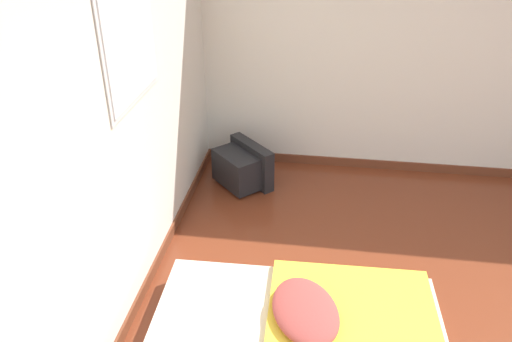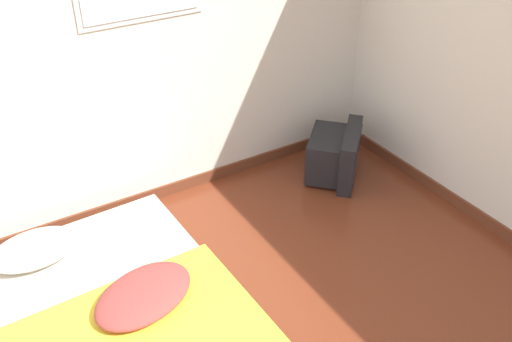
{
  "view_description": "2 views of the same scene",
  "coord_description": "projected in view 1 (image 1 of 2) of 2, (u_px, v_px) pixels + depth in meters",
  "views": [
    {
      "loc": [
        -1.92,
        1.24,
        2.51
      ],
      "look_at": [
        1.27,
        1.7,
        0.66
      ],
      "focal_mm": 35.0,
      "sensor_mm": 36.0,
      "label": 1
    },
    {
      "loc": [
        -0.33,
        -0.9,
        2.5
      ],
      "look_at": [
        1.2,
        1.59,
        0.57
      ],
      "focal_mm": 40.0,
      "sensor_mm": 36.0,
      "label": 2
    }
  ],
  "objects": [
    {
      "name": "crt_tv",
      "position": [
        243.0,
        166.0,
        4.74
      ],
      "size": [
        0.62,
        0.62,
        0.4
      ],
      "color": "black",
      "rests_on": "ground_plane"
    },
    {
      "name": "wall_back",
      "position": [
        69.0,
        175.0,
        2.41
      ],
      "size": [
        7.72,
        0.08,
        2.6
      ],
      "color": "silver",
      "rests_on": "ground_plane"
    },
    {
      "name": "wall_right",
      "position": [
        468.0,
        45.0,
        4.41
      ],
      "size": [
        0.08,
        7.21,
        2.6
      ],
      "color": "silver",
      "rests_on": "ground_plane"
    }
  ]
}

